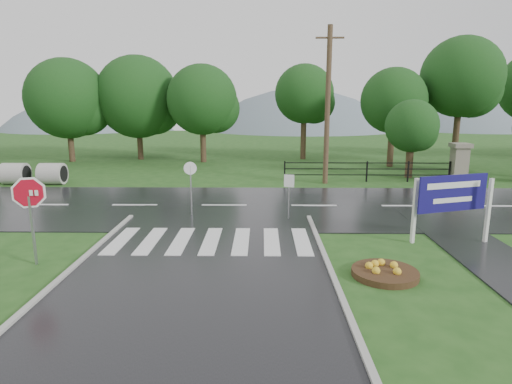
{
  "coord_description": "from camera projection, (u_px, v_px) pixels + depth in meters",
  "views": [
    {
      "loc": [
        1.67,
        -8.46,
        4.58
      ],
      "look_at": [
        1.47,
        6.0,
        1.5
      ],
      "focal_mm": 30.0,
      "sensor_mm": 36.0,
      "label": 1
    }
  ],
  "objects": [
    {
      "name": "crosswalk",
      "position": [
        211.0,
        241.0,
        14.13
      ],
      "size": [
        6.5,
        2.8,
        0.02
      ],
      "color": "silver",
      "rests_on": "ground"
    },
    {
      "name": "walkway",
      "position": [
        485.0,
        254.0,
        13.05
      ],
      "size": [
        2.2,
        11.0,
        0.04
      ],
      "primitive_type": "cube",
      "color": "#262628",
      "rests_on": "ground"
    },
    {
      "name": "utility_pole_east",
      "position": [
        328.0,
        106.0,
        23.44
      ],
      "size": [
        1.52,
        0.28,
        8.55
      ],
      "color": "#473523",
      "rests_on": "ground"
    },
    {
      "name": "treeline",
      "position": [
        253.0,
        162.0,
        32.71
      ],
      "size": [
        83.2,
        5.2,
        10.0
      ],
      "color": "#123A12",
      "rests_on": "ground"
    },
    {
      "name": "reg_sign_small",
      "position": [
        289.0,
        187.0,
        16.58
      ],
      "size": [
        0.39,
        0.12,
        1.8
      ],
      "color": "#939399",
      "rests_on": "ground"
    },
    {
      "name": "ground",
      "position": [
        184.0,
        317.0,
        9.25
      ],
      "size": [
        120.0,
        120.0,
        0.0
      ],
      "primitive_type": "plane",
      "color": "#224C19",
      "rests_on": "ground"
    },
    {
      "name": "estate_billboard",
      "position": [
        453.0,
        197.0,
        13.77
      ],
      "size": [
        2.52,
        0.87,
        2.28
      ],
      "color": "silver",
      "rests_on": "ground"
    },
    {
      "name": "pillar_west",
      "position": [
        459.0,
        162.0,
        24.48
      ],
      "size": [
        1.0,
        1.0,
        2.24
      ],
      "color": "gray",
      "rests_on": "ground"
    },
    {
      "name": "reg_sign_round",
      "position": [
        191.0,
        182.0,
        17.13
      ],
      "size": [
        0.51,
        0.1,
        2.22
      ],
      "color": "#939399",
      "rests_on": "ground"
    },
    {
      "name": "stop_sign",
      "position": [
        30.0,
        201.0,
        11.85
      ],
      "size": [
        1.14,
        0.42,
        2.7
      ],
      "color": "#939399",
      "rests_on": "ground"
    },
    {
      "name": "fence_west",
      "position": [
        367.0,
        169.0,
        24.65
      ],
      "size": [
        9.58,
        0.08,
        1.2
      ],
      "color": "black",
      "rests_on": "ground"
    },
    {
      "name": "entrance_tree_left",
      "position": [
        412.0,
        126.0,
        25.58
      ],
      "size": [
        3.15,
        3.15,
        4.7
      ],
      "color": "#3D2B1C",
      "rests_on": "ground"
    },
    {
      "name": "hills",
      "position": [
        272.0,
        217.0,
        76.01
      ],
      "size": [
        102.0,
        48.0,
        48.0
      ],
      "color": "slate",
      "rests_on": "ground"
    },
    {
      "name": "main_road",
      "position": [
        224.0,
        206.0,
        19.03
      ],
      "size": [
        90.0,
        8.0,
        0.04
      ],
      "primitive_type": "cube",
      "color": "black",
      "rests_on": "ground"
    },
    {
      "name": "flower_bed",
      "position": [
        385.0,
        272.0,
        11.39
      ],
      "size": [
        1.76,
        1.76,
        0.35
      ],
      "color": "#332111",
      "rests_on": "ground"
    }
  ]
}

